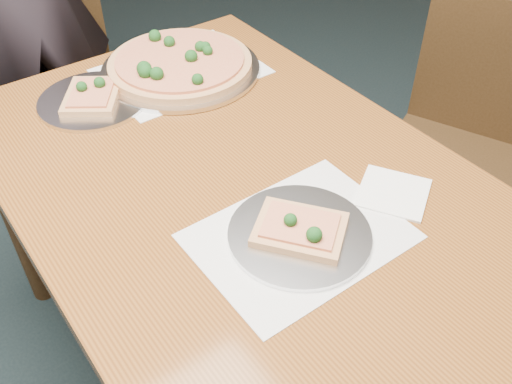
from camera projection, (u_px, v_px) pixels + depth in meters
dining_table at (256, 223)px, 1.27m from camera, size 0.90×1.50×0.75m
chair_far at (63, 69)px, 2.06m from camera, size 0.45×0.45×0.91m
chair_right at (465, 135)px, 1.76m from camera, size 0.55×0.55×0.91m
placemat_main at (181, 71)px, 1.58m from camera, size 0.42×0.32×0.00m
placemat_near at (299, 236)px, 1.11m from camera, size 0.40×0.30×0.00m
pizza_pan at (180, 64)px, 1.57m from camera, size 0.44×0.44×0.07m
slice_plate_near at (300, 232)px, 1.10m from camera, size 0.28×0.28×0.06m
slice_plate_far at (93, 98)px, 1.46m from camera, size 0.28×0.28×0.06m
napkin at (393, 193)px, 1.20m from camera, size 0.19×0.19×0.01m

